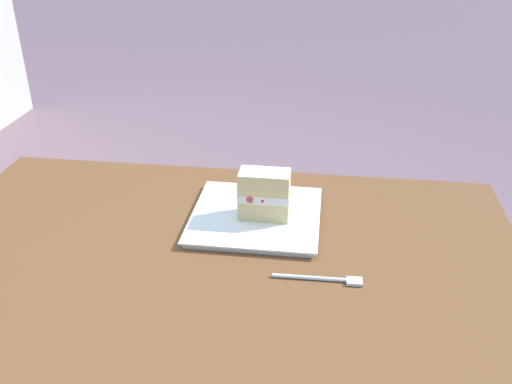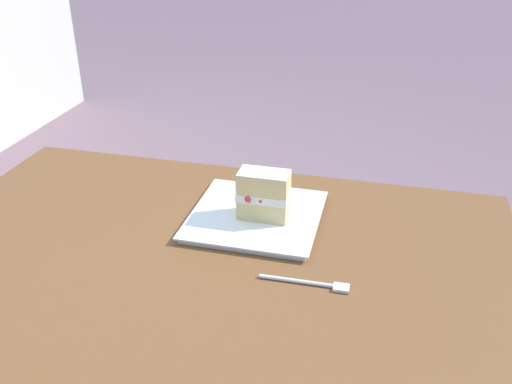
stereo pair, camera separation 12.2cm
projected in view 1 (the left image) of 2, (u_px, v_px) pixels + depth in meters
patio_table at (210, 312)px, 1.13m from camera, size 1.26×0.92×0.72m
dessert_plate at (256, 216)px, 1.25m from camera, size 0.28×0.28×0.02m
cake_slice at (264, 194)px, 1.21m from camera, size 0.11×0.08×0.11m
dessert_fork at (324, 280)px, 1.05m from camera, size 0.17×0.02×0.01m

